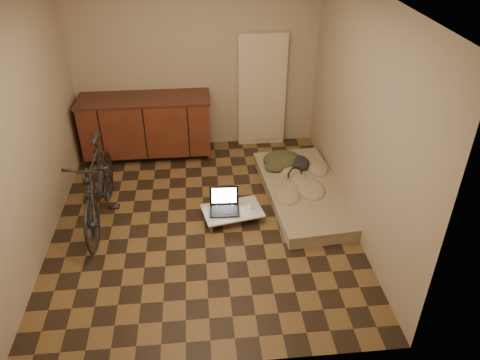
{
  "coord_description": "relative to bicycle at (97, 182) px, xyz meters",
  "views": [
    {
      "loc": [
        -0.0,
        -4.5,
        3.47
      ],
      "look_at": [
        0.44,
        0.01,
        0.55
      ],
      "focal_mm": 35.0,
      "sensor_mm": 36.0,
      "label": 1
    }
  ],
  "objects": [
    {
      "name": "laptop",
      "position": [
        1.45,
        -0.07,
        -0.39
      ],
      "size": [
        0.36,
        0.33,
        0.24
      ],
      "rotation": [
        0.0,
        0.0,
        -0.05
      ],
      "color": "black",
      "rests_on": "lap_desk"
    },
    {
      "name": "cabinets",
      "position": [
        0.45,
        1.57,
        -0.09
      ],
      "size": [
        1.84,
        0.62,
        0.91
      ],
      "color": "black",
      "rests_on": "ground"
    },
    {
      "name": "room_shell",
      "position": [
        1.2,
        -0.13,
        0.74
      ],
      "size": [
        3.5,
        4.0,
        2.6
      ],
      "color": "brown",
      "rests_on": "ground"
    },
    {
      "name": "clothing_pile",
      "position": [
        2.37,
        0.83,
        -0.28
      ],
      "size": [
        0.59,
        0.51,
        0.22
      ],
      "primitive_type": null,
      "rotation": [
        0.0,
        0.0,
        0.08
      ],
      "color": "#383C23",
      "rests_on": "futon"
    },
    {
      "name": "appliance_panel",
      "position": [
        2.15,
        1.81,
        0.29
      ],
      "size": [
        0.7,
        0.1,
        1.7
      ],
      "primitive_type": "cube",
      "color": "beige",
      "rests_on": "ground"
    },
    {
      "name": "futon",
      "position": [
        2.5,
        0.24,
        -0.47
      ],
      "size": [
        1.09,
        2.01,
        0.17
      ],
      "rotation": [
        0.0,
        0.0,
        0.08
      ],
      "color": "#AB9C89",
      "rests_on": "ground"
    },
    {
      "name": "headphones",
      "position": [
        2.41,
        0.41,
        -0.31
      ],
      "size": [
        0.31,
        0.3,
        0.16
      ],
      "primitive_type": null,
      "rotation": [
        0.0,
        0.0,
        0.4
      ],
      "color": "black",
      "rests_on": "futon"
    },
    {
      "name": "mouse",
      "position": [
        1.77,
        -0.07,
        -0.42
      ],
      "size": [
        0.1,
        0.12,
        0.04
      ],
      "primitive_type": "ellipsoid",
      "rotation": [
        0.0,
        0.0,
        0.45
      ],
      "color": "white",
      "rests_on": "lap_desk"
    },
    {
      "name": "lap_desk",
      "position": [
        1.55,
        -0.1,
        -0.45
      ],
      "size": [
        0.77,
        0.58,
        0.12
      ],
      "rotation": [
        0.0,
        0.0,
        0.2
      ],
      "color": "brown",
      "rests_on": "ground"
    },
    {
      "name": "bicycle",
      "position": [
        0.0,
        0.0,
        0.0
      ],
      "size": [
        0.53,
        1.72,
        1.11
      ],
      "primitive_type": "imported",
      "rotation": [
        0.0,
        0.0,
        -0.01
      ],
      "color": "black",
      "rests_on": "ground"
    }
  ]
}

